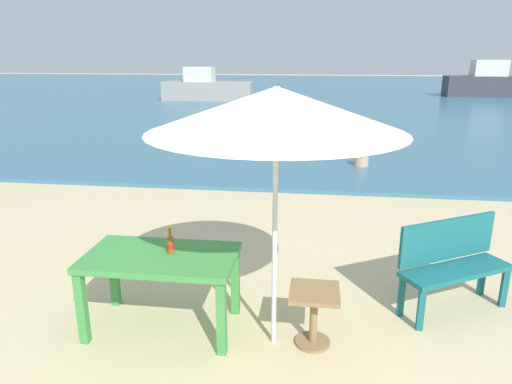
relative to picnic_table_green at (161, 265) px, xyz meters
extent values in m
plane|color=beige|center=(1.07, -0.33, -0.65)|extent=(120.00, 120.00, 0.00)
cube|color=#386B84|center=(1.07, 29.67, -0.61)|extent=(120.00, 50.00, 0.08)
cube|color=#3D8C42|center=(0.00, 0.00, 0.08)|extent=(1.40, 0.80, 0.06)
cube|color=#3D8C42|center=(-0.64, -0.34, -0.30)|extent=(0.08, 0.08, 0.70)
cube|color=#3D8C42|center=(0.64, -0.34, -0.30)|extent=(0.08, 0.08, 0.70)
cube|color=#3D8C42|center=(-0.64, 0.34, -0.30)|extent=(0.08, 0.08, 0.70)
cube|color=#3D8C42|center=(0.64, 0.34, -0.30)|extent=(0.08, 0.08, 0.70)
cylinder|color=brown|center=(0.09, 0.04, 0.19)|extent=(0.06, 0.06, 0.16)
cone|color=brown|center=(0.09, 0.04, 0.27)|extent=(0.06, 0.06, 0.03)
cylinder|color=brown|center=(0.09, 0.04, 0.32)|extent=(0.03, 0.03, 0.09)
cylinder|color=red|center=(0.09, 0.04, 0.18)|extent=(0.07, 0.07, 0.05)
cylinder|color=gold|center=(0.09, 0.04, 0.37)|extent=(0.03, 0.03, 0.01)
cylinder|color=silver|center=(1.07, -0.11, 0.50)|extent=(0.04, 0.04, 2.30)
cone|color=silver|center=(1.07, -0.11, 1.47)|extent=(2.10, 2.10, 0.36)
cube|color=olive|center=(1.43, -0.09, -0.13)|extent=(0.44, 0.44, 0.04)
cylinder|color=olive|center=(1.43, -0.09, -0.40)|extent=(0.07, 0.07, 0.50)
cylinder|color=olive|center=(1.43, -0.09, -0.64)|extent=(0.32, 0.32, 0.03)
cube|color=#196066|center=(2.84, 0.68, -0.20)|extent=(1.22, 0.92, 0.05)
cube|color=#196066|center=(2.76, 0.82, 0.08)|extent=(1.05, 0.65, 0.44)
cube|color=#196066|center=(2.44, 0.28, -0.44)|extent=(0.06, 0.06, 0.42)
cube|color=#196066|center=(3.39, 0.84, -0.44)|extent=(0.06, 0.06, 0.42)
cube|color=#196066|center=(2.30, 0.52, -0.44)|extent=(0.06, 0.06, 0.42)
cube|color=#196066|center=(3.24, 1.08, -0.44)|extent=(0.06, 0.06, 0.42)
cylinder|color=tan|center=(2.41, 6.87, -0.47)|extent=(0.34, 0.34, 0.20)
sphere|color=tan|center=(2.41, 6.87, -0.27)|extent=(0.21, 0.21, 0.21)
cube|color=gray|center=(-4.76, 21.93, -0.06)|extent=(4.96, 1.35, 1.02)
cube|color=silver|center=(-5.21, 21.93, 0.84)|extent=(1.58, 1.02, 0.79)
cube|color=#38383F|center=(11.98, 26.55, 0.04)|extent=(5.92, 1.62, 1.21)
cube|color=silver|center=(11.44, 26.55, 1.11)|extent=(1.88, 1.21, 0.94)
camera|label=1|loc=(1.41, -3.79, 1.89)|focal=32.54mm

